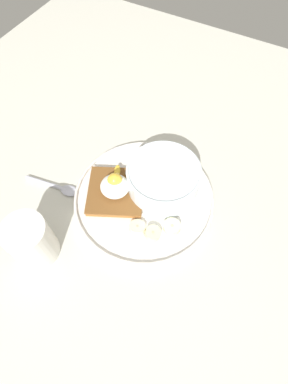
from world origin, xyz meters
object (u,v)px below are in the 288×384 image
Objects in this scene: coffee_mug at (31,241)px; spoon at (59,187)px; poached_egg at (115,185)px; banana_slice_back at (153,233)px; toast_slice at (116,192)px; oatmeal_bowl at (163,179)px; banana_slice_front at (172,227)px; banana_slice_left at (137,227)px.

coffee_mug is 0.81× the size of spoon.
poached_egg reaches higher than banana_slice_back.
coffee_mug is (-6.05, -15.76, 2.94)cm from toast_slice.
toast_slice is at bearing -143.40° from oatmeal_bowl.
banana_slice_front is 6.06cm from banana_slice_left.
poached_egg is 1.93× the size of banana_slice_back.
toast_slice is at bearing 157.57° from banana_slice_back.
banana_slice_back is at bearing 3.80° from banana_slice_left.
oatmeal_bowl reaches higher than toast_slice.
oatmeal_bowl reaches higher than banana_slice_back.
coffee_mug reaches higher than toast_slice.
banana_slice_front is 3.59cm from banana_slice_back.
banana_slice_front is at bearing 5.84° from spoon.
toast_slice is at bearing 19.45° from spoon.
banana_slice_back reaches higher than spoon.
poached_egg is at bearing 156.78° from banana_slice_back.
banana_slice_back is at bearing -22.43° from toast_slice.
banana_slice_back is at bearing 35.71° from coffee_mug.
toast_slice is 10.90cm from banana_slice_back.
coffee_mug is at bearing -122.11° from oatmeal_bowl.
banana_slice_back reaches higher than toast_slice.
poached_egg is 12.81cm from banana_slice_front.
oatmeal_bowl is at bearing 36.60° from toast_slice.
oatmeal_bowl is 9.99cm from banana_slice_left.
poached_egg is 2.17× the size of banana_slice_front.
banana_slice_back is at bearing -0.92° from spoon.
coffee_mug is at bearing -144.29° from banana_slice_back.
banana_slice_left is at bearing -31.50° from toast_slice.
banana_slice_back is 20.09cm from coffee_mug.
oatmeal_bowl is 3.30× the size of banana_slice_back.
banana_slice_back is 0.45× the size of coffee_mug.
spoon is (-23.25, -2.38, -1.24)cm from banana_slice_front.
banana_slice_front is 0.89× the size of banana_slice_back.
spoon is at bearing -153.05° from oatmeal_bowl.
toast_slice is at bearing -63.91° from poached_egg.
poached_egg is at bearing 116.09° from toast_slice.
coffee_mug reaches higher than banana_slice_front.
banana_slice_front is 23.57cm from coffee_mug.
toast_slice is 11.57cm from spoon.
banana_slice_left is 0.42× the size of coffee_mug.
banana_slice_back reaches higher than banana_slice_left.
spoon is at bearing 178.30° from banana_slice_left.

